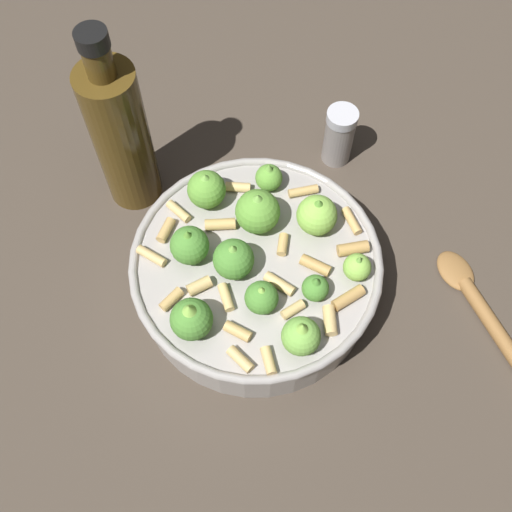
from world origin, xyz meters
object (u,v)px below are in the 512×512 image
pepper_shaker (339,136)px  wooden_spoon (497,331)px  cooking_pan (256,269)px  olive_oil_bottle (121,135)px

pepper_shaker → wooden_spoon: pepper_shaker is taller
cooking_pan → pepper_shaker: bearing=54.8°
cooking_pan → wooden_spoon: bearing=-18.7°
cooking_pan → olive_oil_bottle: bearing=131.6°
cooking_pan → olive_oil_bottle: olive_oil_bottle is taller
wooden_spoon → pepper_shaker: bearing=117.2°
cooking_pan → olive_oil_bottle: (-0.13, 0.15, 0.06)m
olive_oil_bottle → cooking_pan: bearing=-48.4°
olive_oil_bottle → wooden_spoon: olive_oil_bottle is taller
cooking_pan → pepper_shaker: cooking_pan is taller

